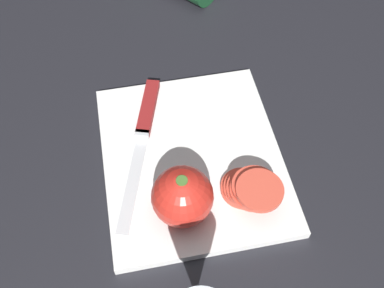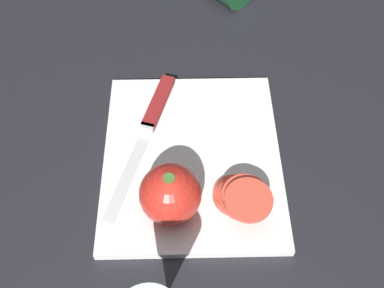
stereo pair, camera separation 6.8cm
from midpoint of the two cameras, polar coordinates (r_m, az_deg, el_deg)
ground_plane at (r=0.67m, az=0.35°, el=-8.98°), size 3.00×3.00×0.00m
cutting_board at (r=0.71m, az=2.73°, el=-1.93°), size 0.32×0.28×0.02m
whole_tomato at (r=0.61m, az=0.26°, el=-6.99°), size 0.09×0.09×0.09m
knife at (r=0.74m, az=-2.30°, el=3.70°), size 0.28×0.10×0.01m
tomato_slice_stack_near at (r=0.65m, az=9.35°, el=-6.95°), size 0.10×0.08×0.05m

